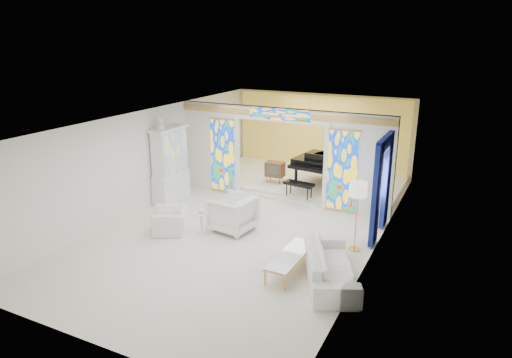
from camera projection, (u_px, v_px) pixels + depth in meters
The scene contains 24 objects.
floor at pixel (252, 223), 13.00m from camera, with size 12.00×12.00×0.00m, color silver.
ceiling at pixel (252, 118), 12.10m from camera, with size 7.00×12.00×0.02m, color white.
wall_back at pixel (321, 133), 17.68m from camera, with size 7.00×0.02×3.00m, color white.
wall_front at pixel (87, 267), 7.41m from camera, with size 7.00×0.02×3.00m, color white.
wall_left at pixel (150, 158), 14.02m from camera, with size 0.02×12.00×3.00m, color white.
wall_right at pixel (380, 190), 11.08m from camera, with size 0.02×12.00×3.00m, color white.
partition_wall at pixel (281, 151), 14.21m from camera, with size 7.00×0.22×3.00m.
stained_glass_left at pixel (223, 156), 15.08m from camera, with size 0.90×0.04×2.40m, color gold.
stained_glass_right at pixel (343, 171), 13.37m from camera, with size 0.90×0.04×2.40m, color gold.
stained_glass_transom at pixel (280, 114), 13.77m from camera, with size 2.00×0.04×0.34m, color gold.
alcove_platform at pixel (303, 180), 16.48m from camera, with size 6.80×3.80×0.18m, color silver.
gold_curtain_back at pixel (320, 133), 17.58m from camera, with size 6.70×0.10×2.90m, color #E0C74D.
chandelier at pixel (310, 113), 15.57m from camera, with size 0.48×0.48×0.30m, color gold.
blue_drapes at pixel (382, 179), 11.69m from camera, with size 0.14×1.85×2.65m.
china_cabinet at pixel (170, 165), 14.51m from camera, with size 0.56×1.46×2.72m.
armchair_left at pixel (170, 221), 12.31m from camera, with size 0.98×0.86×0.64m, color white.
armchair_right at pixel (233, 214), 12.34m from camera, with size 1.05×1.08×0.98m, color white.
sofa at pixel (330, 265), 9.85m from camera, with size 2.47×0.97×0.72m, color white.
side_table at pixel (201, 219), 12.26m from camera, with size 0.60×0.60×0.56m.
vase at pixel (201, 209), 12.17m from camera, with size 0.19×0.19×0.20m, color silver.
coffee_table at pixel (291, 256), 10.25m from camera, with size 0.60×1.82×0.41m.
floor_lamp at pixel (358, 193), 10.90m from camera, with size 0.57×0.57×1.77m.
grand_piano at pixel (327, 162), 15.59m from camera, with size 2.12×3.04×1.18m.
tv_console at pixel (275, 169), 15.85m from camera, with size 0.64×0.44×0.73m.
Camera 1 is at (5.41, -10.74, 5.10)m, focal length 32.00 mm.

